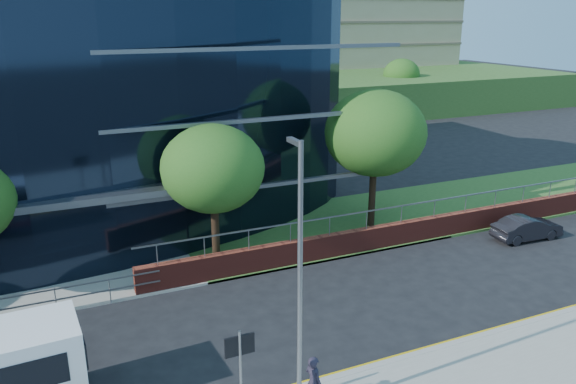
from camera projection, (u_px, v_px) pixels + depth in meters
name	position (u px, v px, depth m)	size (l,w,h in m)	color
grass_verge	(474.00, 202.00, 34.41)	(36.00, 8.00, 0.12)	#2D511E
retaining_wall	(464.00, 222.00, 29.47)	(34.00, 0.40, 2.11)	maroon
apartment_block	(288.00, 13.00, 74.39)	(60.00, 42.00, 30.00)	#2D511E
street_sign	(240.00, 357.00, 15.27)	(0.85, 0.09, 2.80)	slate
tree_far_c	(213.00, 169.00, 24.73)	(4.62, 4.62, 6.51)	black
tree_far_d	(375.00, 133.00, 28.89)	(5.28, 5.28, 7.44)	black
tree_dist_e	(284.00, 79.00, 58.30)	(4.62, 4.62, 6.51)	black
tree_dist_f	(401.00, 74.00, 66.33)	(4.29, 4.29, 6.05)	black
streetlight_east	(300.00, 279.00, 14.64)	(0.15, 0.77, 8.00)	slate
parked_car	(527.00, 228.00, 28.67)	(1.29, 3.69, 1.22)	black
pedestrian	(313.00, 382.00, 16.04)	(0.62, 0.41, 1.69)	black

